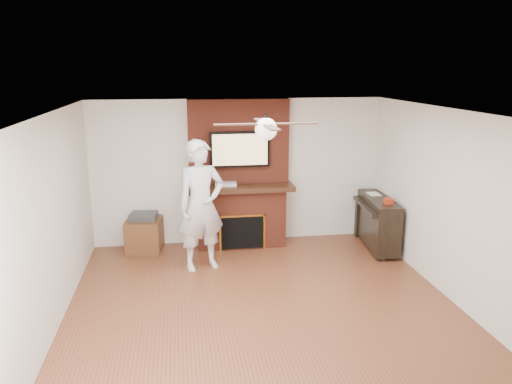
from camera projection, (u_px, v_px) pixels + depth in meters
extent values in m
cube|color=brown|center=(265.00, 318.00, 6.34)|extent=(5.36, 5.86, 0.18)
cube|color=white|center=(266.00, 105.00, 5.69)|extent=(5.36, 5.86, 0.18)
cube|color=beige|center=(238.00, 171.00, 8.73)|extent=(5.36, 0.18, 2.50)
cube|color=beige|center=(340.00, 343.00, 3.29)|extent=(5.36, 0.18, 2.50)
cube|color=beige|center=(40.00, 228.00, 5.63)|extent=(0.18, 5.86, 2.50)
cube|color=beige|center=(464.00, 209.00, 6.40)|extent=(0.18, 5.86, 2.50)
cube|color=maroon|center=(240.00, 217.00, 8.59)|extent=(1.50, 0.50, 1.00)
cube|color=black|center=(240.00, 187.00, 8.43)|extent=(1.78, 0.64, 0.08)
cube|color=maroon|center=(239.00, 142.00, 8.42)|extent=(1.70, 0.20, 1.42)
cube|color=black|center=(242.00, 233.00, 8.40)|extent=(0.70, 0.06, 0.55)
cube|color=#BF8C2D|center=(242.00, 216.00, 8.32)|extent=(0.78, 0.02, 0.03)
cube|color=#BF8C2D|center=(220.00, 234.00, 8.33)|extent=(0.03, 0.02, 0.61)
cube|color=#BF8C2D|center=(264.00, 232.00, 8.45)|extent=(0.03, 0.02, 0.61)
cube|color=black|center=(240.00, 149.00, 8.31)|extent=(1.00, 0.07, 0.60)
cube|color=tan|center=(240.00, 150.00, 8.27)|extent=(0.92, 0.01, 0.52)
cylinder|color=black|center=(266.00, 120.00, 5.72)|extent=(0.04, 0.04, 0.14)
sphere|color=white|center=(266.00, 129.00, 5.75)|extent=(0.26, 0.26, 0.26)
cube|color=black|center=(294.00, 123.00, 5.79)|extent=(0.55, 0.11, 0.01)
cube|color=black|center=(261.00, 121.00, 6.05)|extent=(0.11, 0.55, 0.01)
cube|color=black|center=(238.00, 124.00, 5.69)|extent=(0.55, 0.11, 0.01)
cube|color=black|center=(271.00, 127.00, 5.42)|extent=(0.11, 0.55, 0.01)
imported|color=silver|center=(201.00, 206.00, 7.48)|extent=(0.85, 0.70, 1.99)
cube|color=#502F17|center=(145.00, 235.00, 8.39)|extent=(0.63, 0.63, 0.54)
cube|color=#313134|center=(143.00, 216.00, 8.31)|extent=(0.48, 0.40, 0.11)
cube|color=black|center=(378.00, 222.00, 8.47)|extent=(0.53, 1.37, 0.82)
cube|color=black|center=(384.00, 239.00, 7.90)|extent=(0.06, 0.10, 0.72)
cube|color=black|center=(357.00, 217.00, 9.04)|extent=(0.06, 0.10, 0.72)
cube|color=black|center=(366.00, 206.00, 8.36)|extent=(0.27, 1.25, 0.05)
cube|color=silver|center=(374.00, 194.00, 8.61)|extent=(0.19, 0.26, 0.01)
cube|color=#AB2E15|center=(388.00, 201.00, 8.01)|extent=(0.12, 0.12, 0.09)
cube|color=silver|center=(226.00, 184.00, 8.36)|extent=(0.37, 0.23, 0.05)
cylinder|color=#CE4E18|center=(235.00, 245.00, 8.53)|extent=(0.07, 0.07, 0.10)
cylinder|color=#378635|center=(245.00, 245.00, 8.55)|extent=(0.07, 0.07, 0.08)
cylinder|color=beige|center=(245.00, 245.00, 8.54)|extent=(0.08, 0.08, 0.11)
cylinder|color=#303B92|center=(256.00, 244.00, 8.62)|extent=(0.06, 0.06, 0.09)
cylinder|color=teal|center=(236.00, 246.00, 8.52)|extent=(0.07, 0.07, 0.08)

